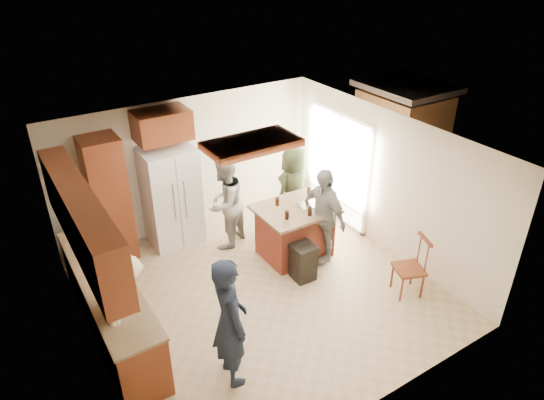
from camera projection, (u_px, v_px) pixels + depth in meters
room_shell at (394, 149)px, 10.50m from camera, size 8.00×5.20×5.00m
person_front_left at (230, 321)px, 5.79m from camera, size 0.55×0.71×1.79m
person_behind_left at (225, 203)px, 8.43m from camera, size 0.97×0.86×1.70m
person_behind_right at (294, 188)px, 8.94m from camera, size 0.92×0.72×1.66m
person_side_right at (323, 216)px, 8.04m from camera, size 0.59×1.04×1.70m
person_counter at (124, 311)px, 6.04m from camera, size 0.81×1.19×1.68m
left_cabinetry at (101, 277)px, 6.44m from camera, size 0.64×3.00×2.30m
back_wall_units at (122, 181)px, 7.99m from camera, size 1.80×0.60×2.45m
refrigerator at (172, 196)px, 8.53m from camera, size 0.90×0.76×1.80m
kitchen_island at (295, 231)px, 8.34m from camera, size 1.28×1.03×0.93m
island_items at (309, 205)px, 8.13m from camera, size 0.94×0.69×0.15m
trash_bin at (303, 262)px, 7.81m from camera, size 0.36×0.36×0.63m
spindle_chair at (410, 269)px, 7.43m from camera, size 0.54×0.54×0.99m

